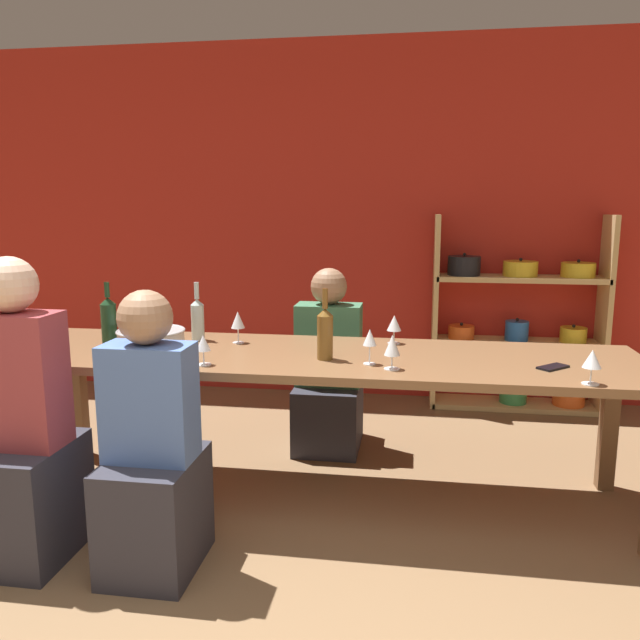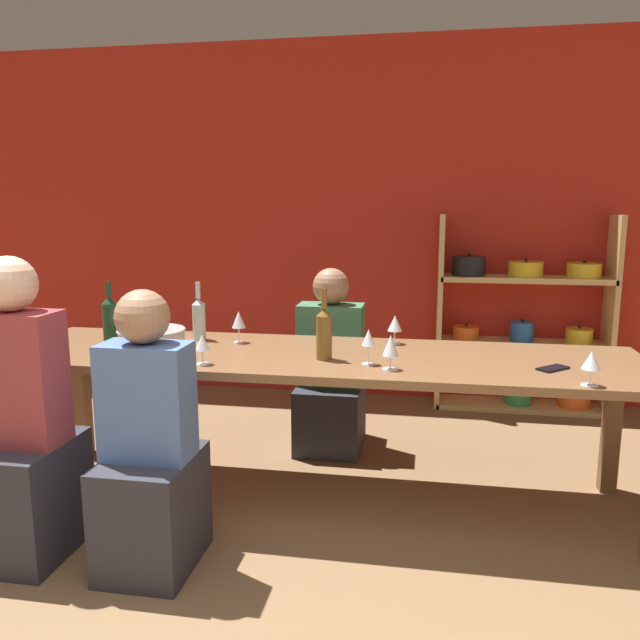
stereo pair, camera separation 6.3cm
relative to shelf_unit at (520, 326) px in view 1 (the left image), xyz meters
name	(u,v)px [view 1 (the left image)]	position (x,y,z in m)	size (l,w,h in m)	color
wall_back_red	(359,223)	(-1.20, 0.20, 0.73)	(8.80, 0.06, 2.70)	red
shelf_unit	(520,326)	(0.00, 0.00, 0.00)	(1.22, 0.30, 1.42)	tan
dining_table	(317,369)	(-1.23, -1.68, 0.07)	(3.14, 0.85, 0.76)	brown
mixing_bowl	(151,341)	(-2.03, -1.80, 0.21)	(0.33, 0.33, 0.12)	#B7BABC
wine_bottle_green	(325,332)	(-1.18, -1.79, 0.27)	(0.08, 0.08, 0.34)	brown
wine_bottle_dark	(198,318)	(-1.92, -1.46, 0.27)	(0.07, 0.07, 0.31)	#B2C6C1
wine_bottle_amber	(109,322)	(-2.28, -1.74, 0.28)	(0.08, 0.08, 0.34)	#19381E
wine_glass_red_a	(394,324)	(-0.87, -1.39, 0.25)	(0.08, 0.08, 0.15)	white
wine_glass_empty_a	(592,360)	(-0.05, -2.04, 0.25)	(0.08, 0.08, 0.14)	white
wine_glass_red_b	(238,321)	(-1.68, -1.50, 0.26)	(0.07, 0.07, 0.17)	white
wine_glass_white_a	(203,344)	(-1.71, -1.98, 0.24)	(0.07, 0.07, 0.14)	white
wine_glass_empty_b	(392,346)	(-0.86, -1.93, 0.25)	(0.07, 0.07, 0.16)	white
wine_glass_white_b	(370,339)	(-0.96, -1.85, 0.26)	(0.06, 0.06, 0.16)	white
cell_phone	(553,367)	(-0.14, -1.80, 0.15)	(0.16, 0.15, 0.01)	black
person_near_a	(23,447)	(-2.36, -2.39, -0.13)	(0.36, 0.46, 1.28)	#2D2D38
person_far_a	(329,382)	(-1.27, -0.97, -0.20)	(0.39, 0.49, 1.11)	#2D2D38
person_near_b	(153,467)	(-1.79, -2.39, -0.18)	(0.35, 0.44, 1.16)	#2D2D38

